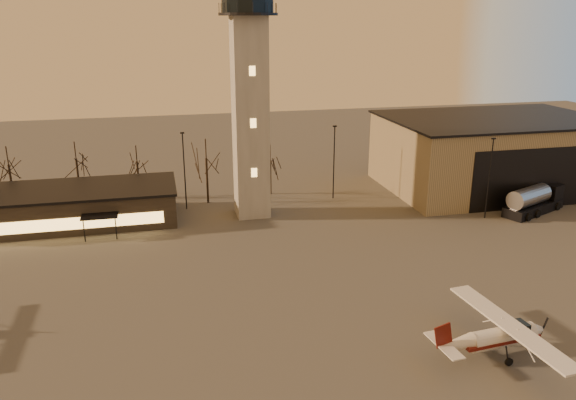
{
  "coord_description": "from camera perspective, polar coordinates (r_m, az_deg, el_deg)",
  "views": [
    {
      "loc": [
        -10.99,
        -36.46,
        23.73
      ],
      "look_at": [
        0.66,
        13.0,
        7.22
      ],
      "focal_mm": 35.0,
      "sensor_mm": 36.0,
      "label": 1
    }
  ],
  "objects": [
    {
      "name": "light_poles",
      "position": [
        70.84,
        -3.47,
        2.98
      ],
      "size": [
        58.5,
        12.25,
        10.14
      ],
      "color": "black",
      "rests_on": "ground"
    },
    {
      "name": "cessna_front",
      "position": [
        45.4,
        21.0,
        -13.08
      ],
      "size": [
        10.08,
        12.72,
        3.5
      ],
      "rotation": [
        0.0,
        0.0,
        0.09
      ],
      "color": "silver",
      "rests_on": "ground"
    },
    {
      "name": "control_tower",
      "position": [
        67.77,
        -3.92,
        11.69
      ],
      "size": [
        6.8,
        6.8,
        32.6
      ],
      "color": "gray",
      "rests_on": "ground"
    },
    {
      "name": "terminal",
      "position": [
        72.6,
        -21.33,
        -0.56
      ],
      "size": [
        25.4,
        12.2,
        4.3
      ],
      "color": "black",
      "rests_on": "ground"
    },
    {
      "name": "tree_row",
      "position": [
        77.73,
        -14.93,
        4.16
      ],
      "size": [
        37.2,
        9.2,
        8.8
      ],
      "color": "black",
      "rests_on": "ground"
    },
    {
      "name": "hangar",
      "position": [
        86.68,
        20.03,
        4.53
      ],
      "size": [
        30.6,
        20.6,
        10.3
      ],
      "color": "#988863",
      "rests_on": "ground"
    },
    {
      "name": "ground",
      "position": [
        44.87,
        3.08,
        -13.95
      ],
      "size": [
        220.0,
        220.0,
        0.0
      ],
      "primitive_type": "plane",
      "color": "#484542",
      "rests_on": "ground"
    },
    {
      "name": "fuel_truck",
      "position": [
        78.03,
        23.69,
        -0.17
      ],
      "size": [
        10.0,
        6.42,
        3.6
      ],
      "rotation": [
        0.0,
        0.0,
        0.41
      ],
      "color": "black",
      "rests_on": "ground"
    }
  ]
}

